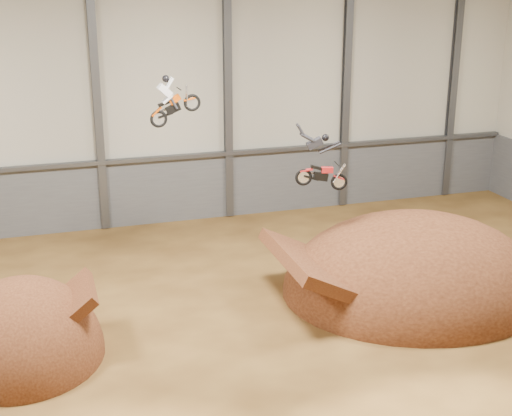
{
  "coord_description": "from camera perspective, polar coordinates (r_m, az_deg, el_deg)",
  "views": [
    {
      "loc": [
        -6.21,
        -20.86,
        12.59
      ],
      "look_at": [
        1.51,
        4.0,
        4.03
      ],
      "focal_mm": 50.0,
      "sensor_mm": 36.0,
      "label": 1
    }
  ],
  "objects": [
    {
      "name": "lower_band_back",
      "position": [
        37.88,
        -7.09,
        1.43
      ],
      "size": [
        39.8,
        0.18,
        3.5
      ],
      "primitive_type": "cube",
      "color": "#595C62",
      "rests_on": "ground"
    },
    {
      "name": "steel_column_4",
      "position": [
        39.57,
        7.23,
        9.94
      ],
      "size": [
        0.4,
        0.36,
        13.9
      ],
      "primitive_type": "cube",
      "color": "#47494F",
      "rests_on": "ground"
    },
    {
      "name": "fmx_rider_a",
      "position": [
        28.53,
        -6.25,
        9.05
      ],
      "size": [
        2.76,
        0.9,
        2.62
      ],
      "primitive_type": null,
      "rotation": [
        0.0,
        -0.39,
        0.03
      ],
      "color": "#C54605"
    },
    {
      "name": "steel_column_5",
      "position": [
        42.74,
        15.54,
        10.04
      ],
      "size": [
        0.4,
        0.36,
        13.9
      ],
      "primitive_type": "cube",
      "color": "#47494F",
      "rests_on": "ground"
    },
    {
      "name": "steel_column_3",
      "position": [
        37.34,
        -2.28,
        9.58
      ],
      "size": [
        0.4,
        0.36,
        13.9
      ],
      "primitive_type": "cube",
      "color": "#47494F",
      "rests_on": "ground"
    },
    {
      "name": "steel_rail",
      "position": [
        37.26,
        -7.16,
        4.02
      ],
      "size": [
        39.8,
        0.35,
        0.2
      ],
      "primitive_type": "cube",
      "color": "#47494F",
      "rests_on": "lower_band_back"
    },
    {
      "name": "landing_ramp",
      "position": [
        30.76,
        12.39,
        -6.42
      ],
      "size": [
        11.04,
        9.77,
        6.37
      ],
      "primitive_type": "ellipsoid",
      "color": "#3F1D0F",
      "rests_on": "ground"
    },
    {
      "name": "back_wall",
      "position": [
        36.82,
        -7.44,
        9.32
      ],
      "size": [
        40.0,
        0.1,
        14.0
      ],
      "primitive_type": "cube",
      "color": "beige",
      "rests_on": "ground"
    },
    {
      "name": "takeoff_ramp",
      "position": [
        26.49,
        -17.98,
        -11.16
      ],
      "size": [
        5.46,
        6.3,
        5.46
      ],
      "primitive_type": "ellipsoid",
      "color": "#3F1D0F",
      "rests_on": "ground"
    },
    {
      "name": "floor",
      "position": [
        25.15,
        -0.6,
        -11.85
      ],
      "size": [
        40.0,
        40.0,
        0.0
      ],
      "primitive_type": "plane",
      "color": "#4D3114",
      "rests_on": "ground"
    },
    {
      "name": "fmx_rider_b",
      "position": [
        28.19,
        5.2,
        4.0
      ],
      "size": [
        3.28,
        1.37,
        2.85
      ],
      "primitive_type": null,
      "rotation": [
        0.0,
        0.16,
        -0.18
      ],
      "color": "red"
    },
    {
      "name": "steel_column_2",
      "position": [
        36.21,
        -12.64,
        8.89
      ],
      "size": [
        0.4,
        0.36,
        13.9
      ],
      "primitive_type": "cube",
      "color": "#47494F",
      "rests_on": "ground"
    }
  ]
}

